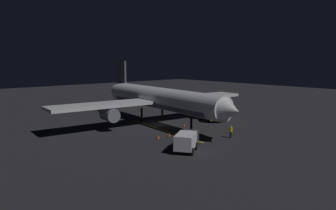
{
  "coord_description": "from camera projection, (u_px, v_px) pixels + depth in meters",
  "views": [
    {
      "loc": [
        34.62,
        41.09,
        10.92
      ],
      "look_at": [
        0.0,
        2.0,
        3.5
      ],
      "focal_mm": 34.33,
      "sensor_mm": 36.0,
      "label": 1
    }
  ],
  "objects": [
    {
      "name": "airliner",
      "position": [
        158.0,
        99.0,
        54.6
      ],
      "size": [
        36.82,
        36.45,
        10.65
      ],
      "color": "white",
      "rests_on": "ground_plane"
    },
    {
      "name": "catering_truck",
      "position": [
        213.0,
        114.0,
        57.47
      ],
      "size": [
        5.03,
        5.68,
        2.55
      ],
      "color": "gold",
      "rests_on": "ground_plane"
    },
    {
      "name": "ground_crew_worker",
      "position": [
        231.0,
        132.0,
        45.0
      ],
      "size": [
        0.4,
        0.4,
        1.74
      ],
      "color": "black",
      "rests_on": "ground_plane"
    },
    {
      "name": "traffic_cone_near_left",
      "position": [
        158.0,
        137.0,
        44.43
      ],
      "size": [
        0.5,
        0.5,
        0.55
      ],
      "color": "#EA590F",
      "rests_on": "ground_plane"
    },
    {
      "name": "traffic_cone_under_wing",
      "position": [
        184.0,
        125.0,
        52.58
      ],
      "size": [
        0.5,
        0.5,
        0.55
      ],
      "color": "#EA590F",
      "rests_on": "ground_plane"
    },
    {
      "name": "traffic_cone_far",
      "position": [
        169.0,
        135.0,
        45.75
      ],
      "size": [
        0.5,
        0.5,
        0.55
      ],
      "color": "#EA590F",
      "rests_on": "ground_plane"
    },
    {
      "name": "baggage_truck",
      "position": [
        187.0,
        141.0,
        38.87
      ],
      "size": [
        5.75,
        4.8,
        2.18
      ],
      "color": "silver",
      "rests_on": "ground_plane"
    },
    {
      "name": "traffic_cone_near_right",
      "position": [
        181.0,
        131.0,
        48.04
      ],
      "size": [
        0.5,
        0.5,
        0.55
      ],
      "color": "#EA590F",
      "rests_on": "ground_plane"
    },
    {
      "name": "ground_plane",
      "position": [
        160.0,
        125.0,
        54.73
      ],
      "size": [
        180.0,
        180.0,
        0.2
      ],
      "primitive_type": "cube",
      "color": "#232327"
    },
    {
      "name": "apron_guide_stripe",
      "position": [
        164.0,
        130.0,
        50.0
      ],
      "size": [
        2.44,
        18.84,
        0.01
      ],
      "primitive_type": "cube",
      "rotation": [
        0.0,
        0.0,
        -0.12
      ],
      "color": "gold",
      "rests_on": "ground_plane"
    }
  ]
}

